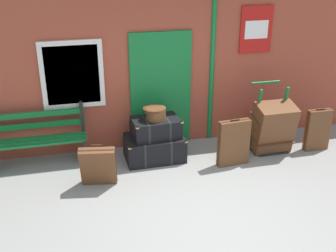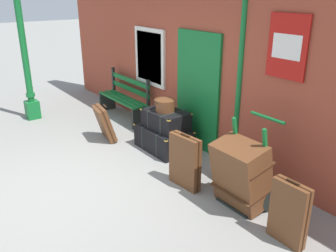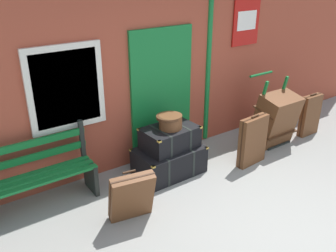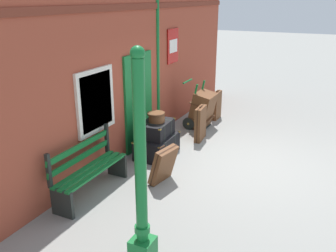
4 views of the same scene
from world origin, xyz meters
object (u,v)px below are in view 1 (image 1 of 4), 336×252
(steamer_trunk_base, at_px, (154,148))
(suitcase_caramel, at_px, (234,143))
(platform_bench, at_px, (38,140))
(round_hatbox, at_px, (155,113))
(porters_trolley, at_px, (267,134))
(suitcase_oxblood, at_px, (98,166))
(suitcase_charcoal, at_px, (318,130))
(large_brown_trunk, at_px, (273,127))
(steamer_trunk_middle, at_px, (156,127))

(steamer_trunk_base, distance_m, suitcase_caramel, 1.36)
(platform_bench, distance_m, steamer_trunk_base, 1.97)
(round_hatbox, relative_size, porters_trolley, 0.32)
(porters_trolley, bearing_deg, suitcase_oxblood, -168.96)
(steamer_trunk_base, height_order, suitcase_charcoal, suitcase_charcoal)
(round_hatbox, height_order, porters_trolley, porters_trolley)
(steamer_trunk_base, distance_m, large_brown_trunk, 2.12)
(round_hatbox, xyz_separation_m, porters_trolley, (2.06, -0.07, -0.59))
(platform_bench, xyz_separation_m, suitcase_charcoal, (4.86, -0.64, -0.06))
(steamer_trunk_base, relative_size, suitcase_oxblood, 1.46)
(suitcase_oxblood, xyz_separation_m, suitcase_charcoal, (3.95, 0.32, 0.04))
(suitcase_caramel, height_order, suitcase_oxblood, suitcase_caramel)
(platform_bench, xyz_separation_m, porters_trolley, (4.02, -0.35, -0.17))
(platform_bench, bearing_deg, suitcase_charcoal, -7.51)
(large_brown_trunk, xyz_separation_m, suitcase_oxblood, (-3.11, -0.43, -0.13))
(steamer_trunk_middle, xyz_separation_m, large_brown_trunk, (2.06, -0.26, -0.10))
(steamer_trunk_middle, bearing_deg, round_hatbox, -109.79)
(round_hatbox, distance_m, suitcase_charcoal, 2.96)
(platform_bench, relative_size, large_brown_trunk, 1.68)
(steamer_trunk_base, height_order, round_hatbox, round_hatbox)
(round_hatbox, relative_size, suitcase_caramel, 0.46)
(platform_bench, height_order, suitcase_caramel, platform_bench)
(suitcase_oxblood, bearing_deg, steamer_trunk_base, 33.03)
(suitcase_oxblood, height_order, suitcase_charcoal, suitcase_charcoal)
(steamer_trunk_middle, distance_m, suitcase_caramel, 1.34)
(steamer_trunk_middle, xyz_separation_m, round_hatbox, (-0.01, -0.01, 0.28))
(porters_trolley, distance_m, suitcase_caramel, 0.96)
(porters_trolley, relative_size, suitcase_oxblood, 1.71)
(porters_trolley, bearing_deg, steamer_trunk_base, 178.44)
(platform_bench, relative_size, suitcase_caramel, 1.91)
(platform_bench, distance_m, steamer_trunk_middle, 1.99)
(steamer_trunk_base, distance_m, suitcase_charcoal, 2.95)
(large_brown_trunk, height_order, suitcase_caramel, large_brown_trunk)
(suitcase_caramel, relative_size, suitcase_charcoal, 1.04)
(platform_bench, height_order, suitcase_oxblood, platform_bench)
(steamer_trunk_middle, xyz_separation_m, suitcase_charcoal, (2.89, -0.37, -0.19))
(platform_bench, relative_size, porters_trolley, 1.34)
(steamer_trunk_middle, height_order, suitcase_caramel, suitcase_caramel)
(platform_bench, bearing_deg, steamer_trunk_middle, -7.76)
(platform_bench, relative_size, suitcase_oxblood, 2.29)
(round_hatbox, xyz_separation_m, suitcase_caramel, (1.22, -0.52, -0.46))
(suitcase_caramel, bearing_deg, steamer_trunk_base, 157.99)
(steamer_trunk_middle, distance_m, round_hatbox, 0.28)
(platform_bench, height_order, porters_trolley, porters_trolley)
(round_hatbox, bearing_deg, steamer_trunk_base, -152.02)
(steamer_trunk_base, height_order, large_brown_trunk, large_brown_trunk)
(suitcase_charcoal, bearing_deg, large_brown_trunk, 172.45)
(steamer_trunk_base, relative_size, large_brown_trunk, 1.07)
(round_hatbox, height_order, large_brown_trunk, large_brown_trunk)
(steamer_trunk_middle, bearing_deg, platform_bench, 172.24)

